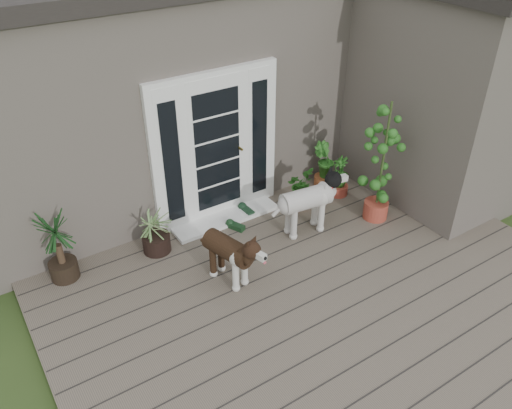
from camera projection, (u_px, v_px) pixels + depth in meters
deck at (324, 298)px, 6.20m from camera, size 6.20×4.60×0.12m
house_main at (164, 76)px, 8.36m from camera, size 7.40×4.00×3.10m
house_wing at (439, 101)px, 7.47m from camera, size 1.60×2.40×3.10m
door_unit at (216, 148)px, 7.02m from camera, size 1.90×0.14×2.15m
door_step at (226, 218)px, 7.46m from camera, size 1.60×0.40×0.05m
brindle_dog at (228, 257)px, 6.19m from camera, size 0.58×0.92×0.71m
white_dog at (306, 208)px, 7.03m from camera, size 0.98×0.51×0.78m
spider_plant at (155, 230)px, 6.70m from camera, size 0.69×0.69×0.65m
yucca at (58, 247)px, 6.17m from camera, size 0.68×0.68×0.95m
herb_a at (300, 192)px, 7.61m from camera, size 0.57×0.57×0.52m
herb_b at (323, 170)px, 8.14m from camera, size 0.49×0.49×0.53m
herb_c at (339, 180)px, 7.92m from camera, size 0.38×0.38×0.50m
sapling at (383, 161)px, 7.02m from camera, size 0.66×0.66×1.85m
clog_left at (235, 226)px, 7.26m from camera, size 0.26×0.35×0.09m
clog_right at (246, 210)px, 7.59m from camera, size 0.17×0.34×0.10m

